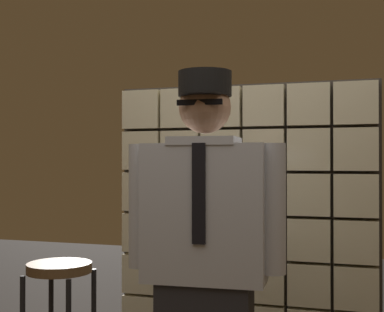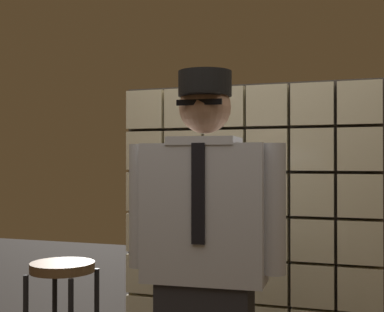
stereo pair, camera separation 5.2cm
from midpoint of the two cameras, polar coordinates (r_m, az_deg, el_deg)
name	(u,v)px [view 2 (the right image)]	position (r m, az deg, el deg)	size (l,w,h in m)	color
glass_block_wall	(247,237)	(3.26, 6.30, -8.55)	(1.59, 0.10, 1.85)	beige
standing_person	(205,265)	(2.35, 2.04, -11.53)	(0.70, 0.31, 1.75)	#28282D
bar_stool	(62,302)	(3.01, -13.17, -14.95)	(0.34, 0.34, 0.82)	brown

